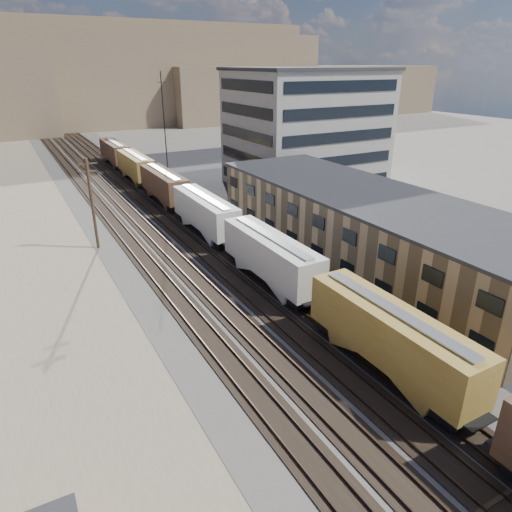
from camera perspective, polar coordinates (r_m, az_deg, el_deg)
ballast_bed at (r=62.92m, az=-12.94°, el=4.81°), size 18.00×200.00×0.06m
asphalt_lot at (r=60.31m, az=11.97°, el=4.09°), size 26.00×120.00×0.04m
rail_tracks at (r=62.76m, az=-13.42°, el=4.80°), size 11.40×200.00×0.24m
freight_train at (r=47.94m, az=-2.80°, el=3.15°), size 3.00×119.74×4.46m
warehouse at (r=47.67m, az=13.59°, el=3.50°), size 12.40×40.40×7.25m
office_tower at (r=77.24m, az=6.18°, el=15.59°), size 22.60×18.60×18.45m
utility_pole_north at (r=52.22m, az=-19.82°, el=6.36°), size 2.20×0.32×10.00m
radio_mast at (r=71.98m, az=-11.29°, el=14.64°), size 1.20×0.16×18.00m
hills_north at (r=176.55m, az=-25.24°, el=19.37°), size 265.00×80.00×32.00m
parked_car_blue at (r=72.67m, az=9.63°, el=8.06°), size 4.74×5.59×1.42m
parked_car_far at (r=73.63m, az=8.57°, el=8.29°), size 2.32×4.23×1.36m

